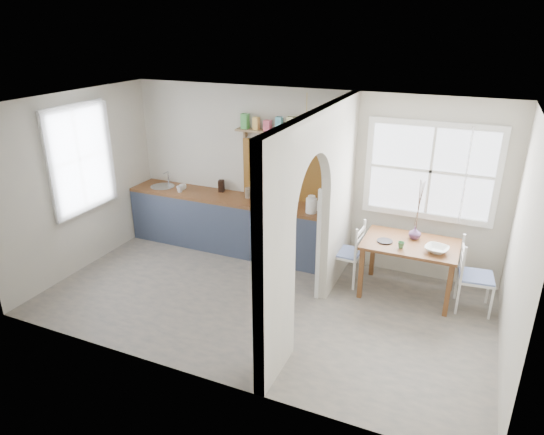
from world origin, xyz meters
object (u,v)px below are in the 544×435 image
at_px(chair_left, 346,252).
at_px(chair_right, 476,276).
at_px(kettle, 311,204).
at_px(vase, 415,233).
at_px(dining_table, 408,269).

xyz_separation_m(chair_left, chair_right, (1.72, -0.05, 0.01)).
distance_m(chair_left, chair_right, 1.72).
xyz_separation_m(chair_left, kettle, (-0.60, 0.18, 0.57)).
relative_size(chair_left, kettle, 3.57).
height_order(chair_right, vase, chair_right).
distance_m(dining_table, kettle, 1.61).
bearing_deg(dining_table, kettle, 172.89).
height_order(chair_left, kettle, kettle).
bearing_deg(dining_table, chair_right, -2.36).
xyz_separation_m(chair_right, kettle, (-2.31, 0.23, 0.55)).
relative_size(dining_table, kettle, 4.76).
xyz_separation_m(chair_right, vase, (-0.83, 0.20, 0.38)).
height_order(dining_table, kettle, kettle).
bearing_deg(chair_right, kettle, 78.42).
bearing_deg(kettle, vase, 21.32).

